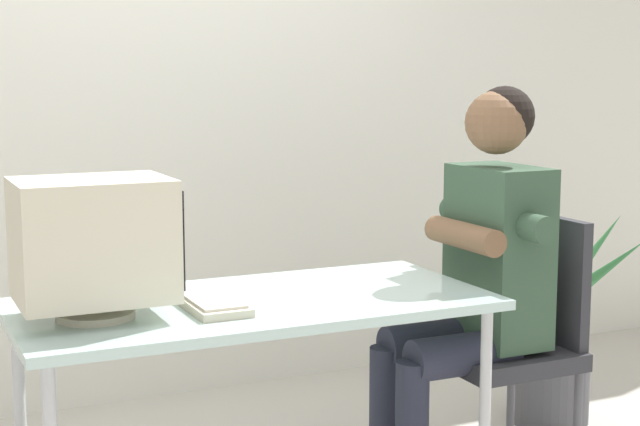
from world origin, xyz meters
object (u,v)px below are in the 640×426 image
at_px(crt_monitor, 94,241).
at_px(person_seated, 476,269).
at_px(keyboard, 206,300).
at_px(potted_plant, 549,346).
at_px(office_chair, 517,332).
at_px(desk, 253,317).

distance_m(crt_monitor, person_seated, 1.30).
relative_size(keyboard, potted_plant, 0.48).
distance_m(office_chair, potted_plant, 0.61).
bearing_deg(person_seated, office_chair, 0.00).
height_order(crt_monitor, potted_plant, crt_monitor).
bearing_deg(keyboard, office_chair, 1.42).
bearing_deg(office_chair, person_seated, -180.00).
height_order(keyboard, potted_plant, potted_plant).
xyz_separation_m(keyboard, person_seated, (0.96, 0.03, 0.01)).
relative_size(person_seated, potted_plant, 1.60).
bearing_deg(desk, person_seated, 1.55).
bearing_deg(keyboard, potted_plant, 14.20).
distance_m(person_seated, potted_plant, 0.84).
xyz_separation_m(desk, potted_plant, (1.43, 0.39, -0.37)).
height_order(crt_monitor, keyboard, crt_monitor).
xyz_separation_m(office_chair, potted_plant, (0.44, 0.37, -0.20)).
bearing_deg(office_chair, desk, -178.73).
height_order(keyboard, person_seated, person_seated).
bearing_deg(crt_monitor, office_chair, 1.78).
xyz_separation_m(crt_monitor, office_chair, (1.47, 0.05, -0.44)).
distance_m(office_chair, person_seated, 0.30).
relative_size(office_chair, person_seated, 0.67).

